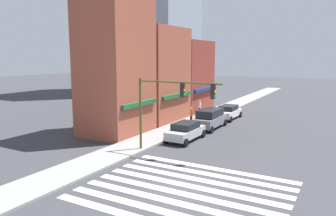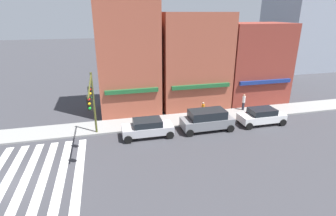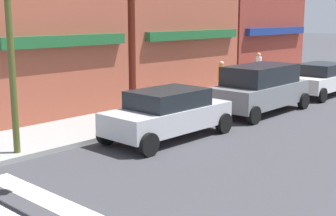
% 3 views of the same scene
% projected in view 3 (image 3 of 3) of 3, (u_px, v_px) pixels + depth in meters
% --- Properties ---
extents(traffic_signal, '(0.32, 6.56, 5.58)m').
position_uv_depth(traffic_signal, '(66.00, 4.00, 10.51)').
color(traffic_signal, '#474C1E').
rests_on(traffic_signal, ground_plane).
extents(sedan_silver, '(4.42, 2.02, 1.59)m').
position_uv_depth(sedan_silver, '(168.00, 113.00, 14.85)').
color(sedan_silver, '#B7B7BC').
rests_on(sedan_silver, ground_plane).
extents(suv_grey, '(4.71, 2.12, 1.94)m').
position_uv_depth(suv_grey, '(260.00, 88.00, 18.81)').
color(suv_grey, slate).
rests_on(suv_grey, ground_plane).
extents(sedan_white, '(4.41, 2.02, 1.59)m').
position_uv_depth(sedan_white, '(321.00, 79.00, 22.94)').
color(sedan_white, white).
rests_on(sedan_white, ground_plane).
extents(pedestrian_white_shirt, '(0.32, 0.32, 1.77)m').
position_uv_depth(pedestrian_white_shirt, '(258.00, 68.00, 25.35)').
color(pedestrian_white_shirt, '#23232D').
rests_on(pedestrian_white_shirt, sidewalk_left).
extents(pedestrian_orange_vest, '(0.32, 0.32, 1.77)m').
position_uv_depth(pedestrian_orange_vest, '(221.00, 80.00, 20.68)').
color(pedestrian_orange_vest, '#23232D').
rests_on(pedestrian_orange_vest, sidewalk_left).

